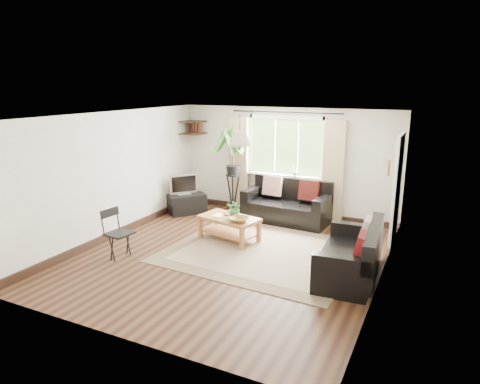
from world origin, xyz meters
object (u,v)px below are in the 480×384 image
at_px(sofa_back, 287,202).
at_px(folding_chair, 119,234).
at_px(coffee_table, 229,229).
at_px(palm_stand, 233,171).
at_px(sofa_right, 350,252).
at_px(tv_stand, 187,204).

relative_size(sofa_back, folding_chair, 2.14).
relative_size(sofa_back, coffee_table, 1.62).
relative_size(palm_stand, folding_chair, 2.31).
distance_m(sofa_right, palm_stand, 3.87).
xyz_separation_m(sofa_right, folding_chair, (-3.67, -0.97, 0.03)).
relative_size(sofa_back, sofa_right, 1.07).
bearing_deg(tv_stand, sofa_back, -40.36).
distance_m(sofa_right, tv_stand, 4.41).
relative_size(coffee_table, palm_stand, 0.57).
height_order(sofa_back, palm_stand, palm_stand).
bearing_deg(sofa_back, tv_stand, -165.89).
relative_size(sofa_right, palm_stand, 0.86).
height_order(sofa_right, coffee_table, sofa_right).
bearing_deg(palm_stand, coffee_table, -65.71).
bearing_deg(sofa_back, coffee_table, -107.40).
bearing_deg(tv_stand, palm_stand, -22.90).
xyz_separation_m(sofa_back, tv_stand, (-2.26, -0.42, -0.21)).
height_order(coffee_table, palm_stand, palm_stand).
xyz_separation_m(tv_stand, palm_stand, (0.93, 0.50, 0.76)).
relative_size(tv_stand, folding_chair, 0.97).
height_order(sofa_back, tv_stand, sofa_back).
height_order(coffee_table, tv_stand, coffee_table).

